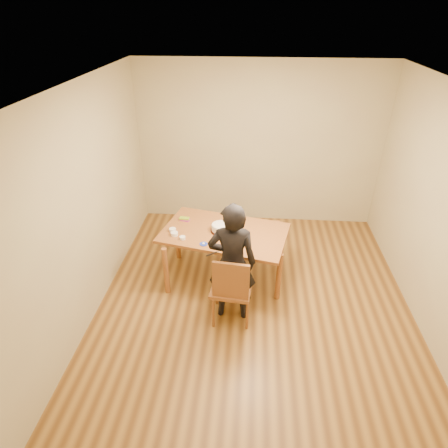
# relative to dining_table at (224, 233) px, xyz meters

# --- Properties ---
(room_shell) EXTENTS (4.00, 4.50, 2.70)m
(room_shell) POSITION_rel_dining_table_xyz_m (0.43, -0.17, 0.62)
(room_shell) COLOR brown
(room_shell) RESTS_ON ground
(dining_table) EXTENTS (1.81, 1.30, 0.04)m
(dining_table) POSITION_rel_dining_table_xyz_m (0.00, 0.00, 0.00)
(dining_table) COLOR brown
(dining_table) RESTS_ON floor
(dining_chair) EXTENTS (0.52, 0.52, 0.04)m
(dining_chair) POSITION_rel_dining_table_xyz_m (0.15, -0.78, -0.28)
(dining_chair) COLOR brown
(dining_chair) RESTS_ON floor
(cake_plate) EXTENTS (0.26, 0.26, 0.02)m
(cake_plate) POSITION_rel_dining_table_xyz_m (-0.05, 0.01, 0.03)
(cake_plate) COLOR #AA190B
(cake_plate) RESTS_ON dining_table
(cake) EXTENTS (0.24, 0.24, 0.08)m
(cake) POSITION_rel_dining_table_xyz_m (-0.05, 0.01, 0.08)
(cake) COLOR white
(cake) RESTS_ON cake_plate
(frosting_dome) EXTENTS (0.23, 0.23, 0.03)m
(frosting_dome) POSITION_rel_dining_table_xyz_m (-0.05, 0.01, 0.13)
(frosting_dome) COLOR white
(frosting_dome) RESTS_ON cake
(frosting_tub) EXTENTS (0.10, 0.10, 0.09)m
(frosting_tub) POSITION_rel_dining_table_xyz_m (0.05, -0.36, 0.06)
(frosting_tub) COLOR white
(frosting_tub) RESTS_ON dining_table
(frosting_lid) EXTENTS (0.10, 0.10, 0.01)m
(frosting_lid) POSITION_rel_dining_table_xyz_m (-0.24, -0.32, 0.02)
(frosting_lid) COLOR #1C31B7
(frosting_lid) RESTS_ON dining_table
(frosting_dollop) EXTENTS (0.04, 0.04, 0.02)m
(frosting_dollop) POSITION_rel_dining_table_xyz_m (-0.24, -0.32, 0.04)
(frosting_dollop) COLOR white
(frosting_dollop) RESTS_ON frosting_lid
(ramekin_green) EXTENTS (0.08, 0.08, 0.04)m
(ramekin_green) POSITION_rel_dining_table_xyz_m (-0.53, -0.22, 0.04)
(ramekin_green) COLOR white
(ramekin_green) RESTS_ON dining_table
(ramekin_yellow) EXTENTS (0.09, 0.09, 0.04)m
(ramekin_yellow) POSITION_rel_dining_table_xyz_m (-0.69, -0.05, 0.04)
(ramekin_yellow) COLOR white
(ramekin_yellow) RESTS_ON dining_table
(ramekin_multi) EXTENTS (0.09, 0.09, 0.04)m
(ramekin_multi) POSITION_rel_dining_table_xyz_m (-0.65, -0.14, 0.04)
(ramekin_multi) COLOR white
(ramekin_multi) RESTS_ON dining_table
(candy_box_pink) EXTENTS (0.14, 0.09, 0.02)m
(candy_box_pink) POSITION_rel_dining_table_xyz_m (-0.58, 0.26, 0.03)
(candy_box_pink) COLOR #E335A1
(candy_box_pink) RESTS_ON dining_table
(candy_box_green) EXTENTS (0.14, 0.08, 0.02)m
(candy_box_green) POSITION_rel_dining_table_xyz_m (-0.58, 0.26, 0.05)
(candy_box_green) COLOR #33921A
(candy_box_green) RESTS_ON candy_box_pink
(spatula) EXTENTS (0.13, 0.11, 0.01)m
(spatula) POSITION_rel_dining_table_xyz_m (-0.11, -0.53, 0.02)
(spatula) COLOR black
(spatula) RESTS_ON dining_table
(person) EXTENTS (0.57, 0.38, 1.56)m
(person) POSITION_rel_dining_table_xyz_m (0.15, -0.73, 0.05)
(person) COLOR black
(person) RESTS_ON floor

